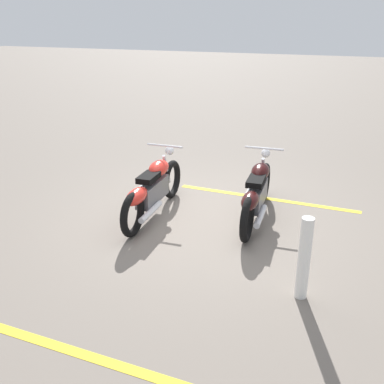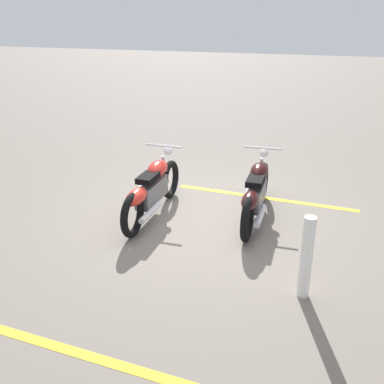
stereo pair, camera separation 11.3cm
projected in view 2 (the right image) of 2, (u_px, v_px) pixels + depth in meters
The scene contains 6 objects.
ground_plane at pixel (203, 217), 7.20m from camera, with size 60.00×60.00×0.00m, color slate.
motorcycle_bright_foreground at pixel (152, 189), 7.08m from camera, with size 2.23×0.62×1.04m.
motorcycle_dark_foreground at pixel (256, 192), 6.96m from camera, with size 2.23×0.62×1.04m.
bollard_post at pixel (306, 258), 5.04m from camera, with size 0.14×0.14×1.00m, color white.
parking_stripe_near at pixel (264, 198), 7.95m from camera, with size 3.20×0.12×0.01m, color yellow.
parking_stripe_mid at pixel (52, 345), 4.44m from camera, with size 3.20×0.12×0.01m, color yellow.
Camera 2 is at (6.24, 1.92, 3.07)m, focal length 42.07 mm.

